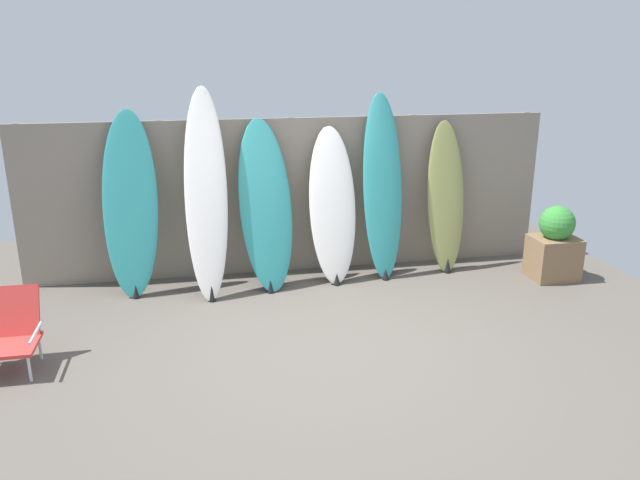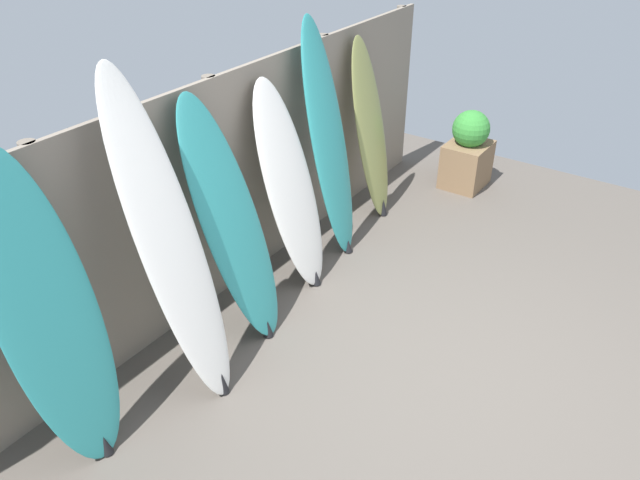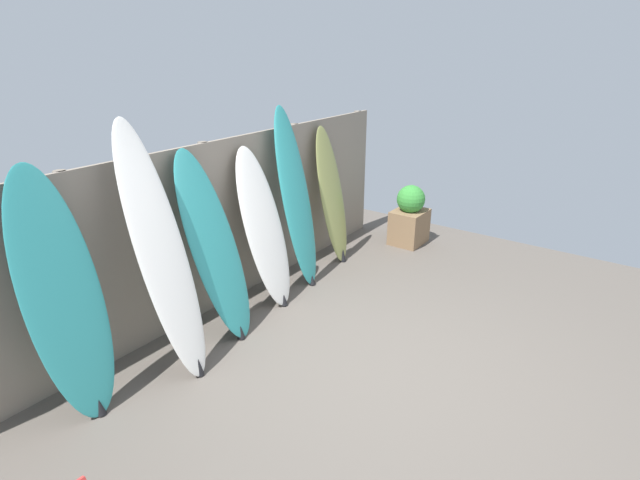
# 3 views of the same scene
# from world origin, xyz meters

# --- Properties ---
(ground) EXTENTS (7.68, 7.68, 0.00)m
(ground) POSITION_xyz_m (0.00, 0.00, 0.00)
(ground) COLOR #5B544C
(fence_back) EXTENTS (6.08, 0.11, 1.80)m
(fence_back) POSITION_xyz_m (-0.00, 2.01, 0.90)
(fence_back) COLOR gray
(fence_back) RESTS_ON ground
(surfboard_teal_0) EXTENTS (0.62, 0.59, 1.95)m
(surfboard_teal_0) POSITION_xyz_m (-1.78, 1.66, 0.96)
(surfboard_teal_0) COLOR teal
(surfboard_teal_0) RESTS_ON ground
(surfboard_white_1) EXTENTS (0.48, 0.80, 2.18)m
(surfboard_white_1) POSITION_xyz_m (-0.99, 1.52, 1.08)
(surfboard_white_1) COLOR white
(surfboard_white_1) RESTS_ON ground
(surfboard_teal_2) EXTENTS (0.64, 0.73, 1.83)m
(surfboard_teal_2) POSITION_xyz_m (-0.36, 1.59, 0.91)
(surfboard_teal_2) COLOR teal
(surfboard_teal_2) RESTS_ON ground
(surfboard_white_3) EXTENTS (0.54, 0.61, 1.72)m
(surfboard_white_3) POSITION_xyz_m (0.40, 1.64, 0.85)
(surfboard_white_3) COLOR white
(surfboard_white_3) RESTS_ON ground
(surfboard_teal_4) EXTENTS (0.46, 0.54, 2.08)m
(surfboard_teal_4) POSITION_xyz_m (0.99, 1.66, 1.03)
(surfboard_teal_4) COLOR teal
(surfboard_teal_4) RESTS_ON ground
(surfboard_olive_5) EXTENTS (0.45, 0.46, 1.75)m
(surfboard_olive_5) POSITION_xyz_m (1.77, 1.70, 0.86)
(surfboard_olive_5) COLOR olive
(surfboard_olive_5) RESTS_ON ground
(planter_box) EXTENTS (0.51, 0.43, 0.86)m
(planter_box) POSITION_xyz_m (2.88, 1.12, 0.40)
(planter_box) COLOR #846647
(planter_box) RESTS_ON ground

